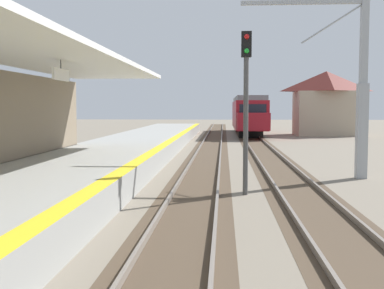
% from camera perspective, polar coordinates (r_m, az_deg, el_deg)
% --- Properties ---
extents(station_platform, '(5.00, 80.00, 0.91)m').
position_cam_1_polar(station_platform, '(18.05, -13.42, -3.29)').
color(station_platform, '#999993').
rests_on(station_platform, ground).
extents(track_pair_nearest_platform, '(2.34, 120.00, 0.16)m').
position_cam_1_polar(track_pair_nearest_platform, '(21.29, 1.26, -3.11)').
color(track_pair_nearest_platform, '#4C3D2D').
rests_on(track_pair_nearest_platform, ground).
extents(track_pair_middle, '(2.34, 120.00, 0.16)m').
position_cam_1_polar(track_pair_middle, '(21.41, 10.40, -3.14)').
color(track_pair_middle, '#4C3D2D').
rests_on(track_pair_middle, ground).
extents(approaching_train, '(2.93, 19.60, 4.76)m').
position_cam_1_polar(approaching_train, '(51.23, 6.54, 3.62)').
color(approaching_train, maroon).
rests_on(approaching_train, ground).
extents(rail_signal_post, '(0.32, 0.34, 5.20)m').
position_cam_1_polar(rail_signal_post, '(15.71, 6.31, 5.70)').
color(rail_signal_post, '#4C4C4C').
rests_on(rail_signal_post, ground).
extents(catenary_pylon_far_side, '(5.00, 0.40, 7.50)m').
position_cam_1_polar(catenary_pylon_far_side, '(20.34, 18.47, 6.35)').
color(catenary_pylon_far_side, '#9EA3A8').
rests_on(catenary_pylon_far_side, ground).
extents(distant_trackside_house, '(6.60, 5.28, 6.40)m').
position_cam_1_polar(distant_trackside_house, '(51.00, 15.35, 4.80)').
color(distant_trackside_house, tan).
rests_on(distant_trackside_house, ground).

